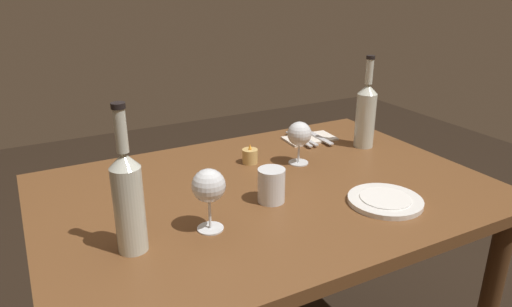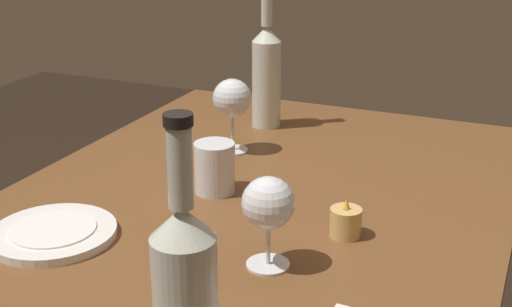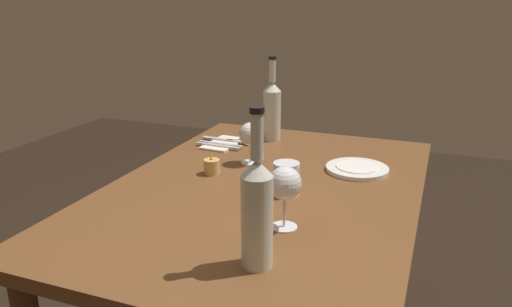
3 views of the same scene
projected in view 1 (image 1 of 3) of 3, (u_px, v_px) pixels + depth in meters
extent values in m
cube|color=brown|center=(267.00, 193.00, 1.38)|extent=(1.30, 0.90, 0.04)
cylinder|color=#50311A|center=(62.00, 284.00, 1.57)|extent=(0.06, 0.06, 0.70)
cylinder|color=#50311A|center=(338.00, 208.00, 2.08)|extent=(0.06, 0.06, 0.70)
cylinder|color=white|center=(298.00, 163.00, 1.55)|extent=(0.07, 0.07, 0.00)
cylinder|color=white|center=(299.00, 153.00, 1.54)|extent=(0.01, 0.01, 0.07)
sphere|color=white|center=(299.00, 134.00, 1.52)|extent=(0.08, 0.08, 0.08)
cylinder|color=#42070F|center=(299.00, 136.00, 1.52)|extent=(0.06, 0.06, 0.01)
cylinder|color=white|center=(210.00, 228.00, 1.15)|extent=(0.07, 0.07, 0.00)
cylinder|color=white|center=(210.00, 213.00, 1.14)|extent=(0.01, 0.01, 0.08)
sphere|color=white|center=(209.00, 186.00, 1.11)|extent=(0.08, 0.08, 0.08)
cylinder|color=#42070F|center=(209.00, 186.00, 1.11)|extent=(0.06, 0.06, 0.03)
cylinder|color=silver|center=(129.00, 210.00, 1.03)|extent=(0.07, 0.07, 0.20)
cone|color=silver|center=(124.00, 160.00, 0.99)|extent=(0.07, 0.07, 0.03)
cylinder|color=silver|center=(121.00, 131.00, 0.97)|extent=(0.03, 0.03, 0.10)
cylinder|color=black|center=(118.00, 106.00, 0.95)|extent=(0.03, 0.03, 0.01)
cylinder|color=silver|center=(365.00, 120.00, 1.67)|extent=(0.07, 0.07, 0.20)
cone|color=silver|center=(368.00, 89.00, 1.63)|extent=(0.07, 0.07, 0.03)
cylinder|color=silver|center=(369.00, 72.00, 1.61)|extent=(0.03, 0.03, 0.09)
cylinder|color=black|center=(371.00, 57.00, 1.59)|extent=(0.03, 0.03, 0.01)
cylinder|color=white|center=(271.00, 185.00, 1.28)|extent=(0.08, 0.08, 0.10)
cylinder|color=silver|center=(271.00, 194.00, 1.29)|extent=(0.07, 0.07, 0.04)
cylinder|color=#DBB266|center=(250.00, 156.00, 1.55)|extent=(0.05, 0.05, 0.05)
cylinder|color=white|center=(250.00, 158.00, 1.55)|extent=(0.04, 0.04, 0.03)
cone|color=#F99E2D|center=(250.00, 147.00, 1.53)|extent=(0.01, 0.01, 0.02)
cylinder|color=white|center=(385.00, 201.00, 1.28)|extent=(0.20, 0.20, 0.01)
cylinder|color=white|center=(385.00, 198.00, 1.28)|extent=(0.14, 0.14, 0.00)
cube|color=silver|center=(310.00, 139.00, 1.77)|extent=(0.20, 0.12, 0.01)
cube|color=silver|center=(304.00, 138.00, 1.76)|extent=(0.02, 0.18, 0.00)
cube|color=silver|center=(299.00, 139.00, 1.75)|extent=(0.02, 0.18, 0.00)
cube|color=silver|center=(316.00, 136.00, 1.78)|extent=(0.03, 0.21, 0.00)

